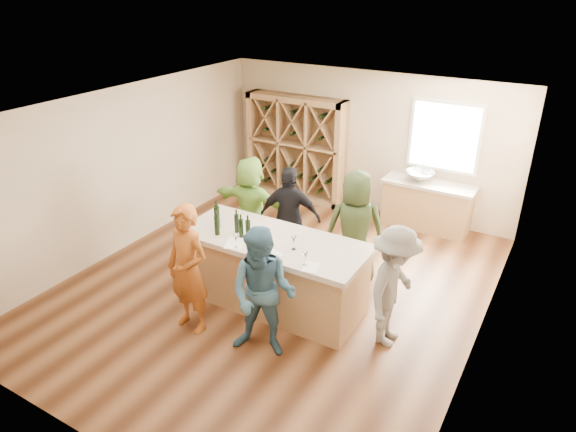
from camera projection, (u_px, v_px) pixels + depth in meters
The scene contains 33 objects.
floor at pixel (276, 288), 8.09m from camera, with size 6.00×7.00×0.10m, color brown.
ceiling at pixel (274, 105), 6.85m from camera, with size 6.00×7.00×0.10m, color white.
wall_back at pixel (368, 142), 10.24m from camera, with size 6.00×0.10×2.80m, color #CCB493.
wall_front at pixel (72, 340), 4.70m from camera, with size 6.00×0.10×2.80m, color #CCB493.
wall_left at pixel (125, 168), 8.86m from camera, with size 0.10×7.00×2.80m, color #CCB493.
wall_right at pixel (494, 257), 6.08m from camera, with size 0.10×7.00×2.80m, color #CCB493.
window_frame at pixel (445, 137), 9.34m from camera, with size 1.30×0.06×1.30m, color white.
window_pane at pixel (444, 137), 9.32m from camera, with size 1.18×0.01×1.18m, color white.
wine_rack at pixel (296, 148), 10.84m from camera, with size 2.20×0.45×2.20m, color #A37A4E.
back_counter_base at pixel (427, 207), 9.74m from camera, with size 1.60×0.58×0.86m, color #A37A4E.
back_counter_top at pixel (429, 184), 9.55m from camera, with size 1.70×0.62×0.06m, color #C1B59E.
sink at pixel (420, 176), 9.59m from camera, with size 0.54×0.54×0.19m, color silver.
faucet at pixel (423, 170), 9.70m from camera, with size 0.02×0.02×0.30m, color silver.
tasting_counter_base at pixel (274, 274), 7.44m from camera, with size 2.60×1.00×1.00m, color #A37A4E.
tasting_counter_top at pixel (273, 241), 7.21m from camera, with size 2.72×1.12×0.08m, color #C1B59E.
wine_bottle_a at pixel (217, 217), 7.43m from camera, with size 0.08×0.08×0.33m, color black.
wine_bottle_b at pixel (217, 225), 7.24m from camera, with size 0.07×0.07×0.29m, color black.
wine_bottle_c at pixel (237, 223), 7.31m from camera, with size 0.07×0.07×0.27m, color black.
wine_bottle_d at pixel (241, 228), 7.18m from camera, with size 0.07×0.07×0.27m, color black.
wine_bottle_e at pixel (248, 230), 7.10m from camera, with size 0.07×0.07×0.29m, color black.
wine_glass_a at pixel (236, 242), 6.91m from camera, with size 0.07×0.07×0.18m, color white.
wine_glass_b at pixel (263, 251), 6.70m from camera, with size 0.06×0.06×0.16m, color white.
wine_glass_c at pixel (305, 259), 6.49m from camera, with size 0.07×0.07×0.19m, color white.
wine_glass_d at pixel (294, 243), 6.86m from camera, with size 0.08×0.08×0.20m, color white.
tasting_menu_a at pixel (235, 243), 7.06m from camera, with size 0.24×0.33×0.00m, color white.
tasting_menu_b at pixel (270, 255), 6.75m from camera, with size 0.21×0.29×0.00m, color white.
tasting_menu_c at pixel (311, 267), 6.49m from camera, with size 0.20×0.27×0.00m, color white.
person_near_left at pixel (188, 269), 6.76m from camera, with size 0.67×0.49×1.83m, color #994C19.
person_near_right at pixel (263, 294), 6.30m from camera, with size 0.86×0.47×1.76m, color #335972.
person_server at pixel (394, 287), 6.51m from camera, with size 1.08×0.50×1.68m, color slate.
person_far_mid at pixel (290, 217), 8.33m from camera, with size 1.01×0.51×1.72m, color black.
person_far_right at pixel (355, 228), 7.82m from camera, with size 0.90×0.59×1.84m, color #263319.
person_far_left at pixel (251, 205), 8.79m from camera, with size 1.59×0.57×1.71m, color #8CC64C.
Camera 1 is at (3.61, -5.80, 4.45)m, focal length 32.00 mm.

